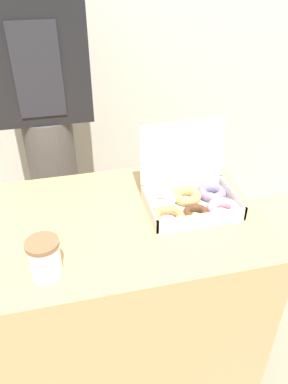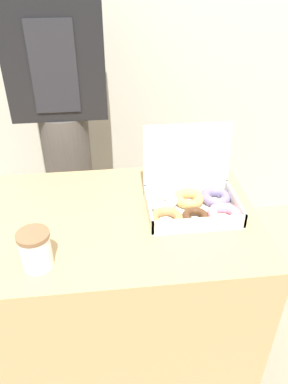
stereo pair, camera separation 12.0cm
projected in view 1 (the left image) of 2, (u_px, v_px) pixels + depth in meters
name	position (u px, v px, depth m)	size (l,w,h in m)	color
ground_plane	(119.00, 355.00, 1.63)	(14.00, 14.00, 0.00)	gray
table	(115.00, 297.00, 1.42)	(0.98, 0.63, 0.74)	tan
donut_box	(190.00, 198.00, 1.26)	(0.34, 0.26, 0.26)	silver
coffee_cup	(45.00, 258.00, 0.99)	(0.09, 0.09, 0.11)	white
person_customer	(45.00, 113.00, 1.58)	(0.40, 0.22, 1.64)	#4C4742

